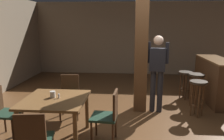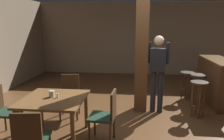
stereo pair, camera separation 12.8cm
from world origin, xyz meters
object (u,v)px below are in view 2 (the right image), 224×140
object	(u,v)px
bar_counter	(214,80)
bar_stool_mid	(198,83)
chair_south	(31,138)
chair_west	(3,109)
dining_table	(54,104)
standing_person	(158,69)
bar_stool_far	(187,79)
salt_shaker	(58,96)
chair_north	(70,93)
chair_east	(107,114)
napkin_cup	(52,94)
bar_stool_near	(199,91)

from	to	relation	value
bar_counter	bar_stool_mid	size ratio (longest dim) A/B	2.15
chair_south	chair_west	xyz separation A→B (m)	(-0.95, 0.89, 0.00)
dining_table	standing_person	bearing A→B (deg)	36.37
bar_counter	dining_table	bearing A→B (deg)	-146.49
bar_stool_mid	bar_stool_far	xyz separation A→B (m)	(-0.13, 0.53, -0.05)
standing_person	bar_stool_far	distance (m)	1.36
chair_south	salt_shaker	xyz separation A→B (m)	(0.04, 0.93, 0.27)
chair_south	salt_shaker	world-z (taller)	chair_south
chair_north	bar_stool_far	world-z (taller)	chair_north
chair_east	napkin_cup	xyz separation A→B (m)	(-0.96, 0.09, 0.28)
chair_north	bar_counter	world-z (taller)	bar_counter
chair_east	bar_counter	bearing A→B (deg)	42.78
chair_west	bar_stool_mid	xyz separation A→B (m)	(3.77, 1.81, 0.10)
chair_east	chair_west	size ratio (longest dim) A/B	1.00
chair_west	standing_person	distance (m)	3.15
bar_counter	bar_stool_far	distance (m)	0.65
chair_east	salt_shaker	xyz separation A→B (m)	(-0.84, 0.06, 0.27)
chair_north	chair_east	size ratio (longest dim) A/B	1.00
salt_shaker	bar_stool_far	world-z (taller)	salt_shaker
napkin_cup	standing_person	size ratio (longest dim) A/B	0.06
napkin_cup	chair_west	bearing A→B (deg)	-175.04
dining_table	standing_person	world-z (taller)	standing_person
napkin_cup	bar_counter	distance (m)	4.06
salt_shaker	bar_stool_near	xyz separation A→B (m)	(2.64, 1.16, -0.19)
chair_north	bar_stool_far	size ratio (longest dim) A/B	1.21
salt_shaker	standing_person	world-z (taller)	standing_person
bar_stool_far	chair_south	bearing A→B (deg)	-129.87
salt_shaker	bar_stool_far	bearing A→B (deg)	40.82
dining_table	chair_north	size ratio (longest dim) A/B	1.17
bar_counter	bar_stool_near	bearing A→B (deg)	-122.00
chair_north	bar_stool_far	bearing A→B (deg)	26.55
salt_shaker	bar_counter	distance (m)	3.98
chair_north	chair_west	world-z (taller)	same
napkin_cup	bar_stool_mid	xyz separation A→B (m)	(2.90, 1.73, -0.19)
chair_west	bar_stool_mid	distance (m)	4.18
bar_counter	bar_stool_mid	xyz separation A→B (m)	(-0.51, -0.45, 0.05)
dining_table	chair_south	xyz separation A→B (m)	(0.02, -0.92, -0.12)
dining_table	bar_stool_far	size ratio (longest dim) A/B	1.41
dining_table	chair_south	distance (m)	0.92
standing_person	chair_north	bearing A→B (deg)	-167.30
napkin_cup	chair_south	bearing A→B (deg)	-85.50
bar_stool_near	bar_stool_far	distance (m)	1.13
chair_east	bar_stool_mid	bearing A→B (deg)	43.25
salt_shaker	bar_stool_near	size ratio (longest dim) A/B	0.10
salt_shaker	bar_stool_mid	world-z (taller)	salt_shaker
chair_west	bar_stool_mid	bearing A→B (deg)	25.63
chair_west	bar_stool_mid	size ratio (longest dim) A/B	1.11
chair_north	chair_east	xyz separation A→B (m)	(0.92, -0.99, 0.00)
chair_west	napkin_cup	xyz separation A→B (m)	(0.87, 0.08, 0.28)
chair_east	bar_counter	distance (m)	3.34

